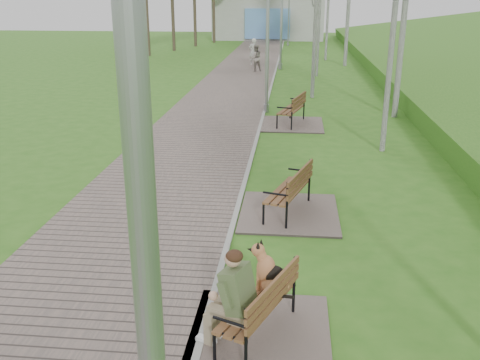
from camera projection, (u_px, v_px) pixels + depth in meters
name	position (u px, v px, depth m)	size (l,w,h in m)	color
walkway	(227.00, 95.00, 22.62)	(3.50, 67.00, 0.04)	#695C55
kerb	(269.00, 96.00, 22.46)	(0.10, 67.00, 0.05)	#999993
building_north	(269.00, 17.00, 49.61)	(10.00, 5.20, 4.00)	#9E9E99
bench_main	(253.00, 309.00, 6.61)	(1.77, 1.97, 1.55)	#695C55
bench_second	(288.00, 203.00, 10.48)	(1.92, 2.13, 1.18)	#695C55
bench_third	(291.00, 118.00, 17.55)	(2.04, 2.27, 1.25)	#695C55
lamp_post_near	(147.00, 290.00, 2.57)	(0.23, 0.23, 5.95)	gray
lamp_post_second	(267.00, 45.00, 18.75)	(0.20, 0.20, 5.11)	gray
lamp_post_third	(281.00, 21.00, 29.51)	(0.22, 0.22, 5.65)	gray
lamp_post_far	(289.00, 19.00, 43.24)	(0.17, 0.17, 4.46)	gray
pedestrian_near	(254.00, 52.00, 31.85)	(0.57, 0.38, 1.57)	white
pedestrian_far	(255.00, 58.00, 29.18)	(0.72, 0.56, 1.47)	gray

